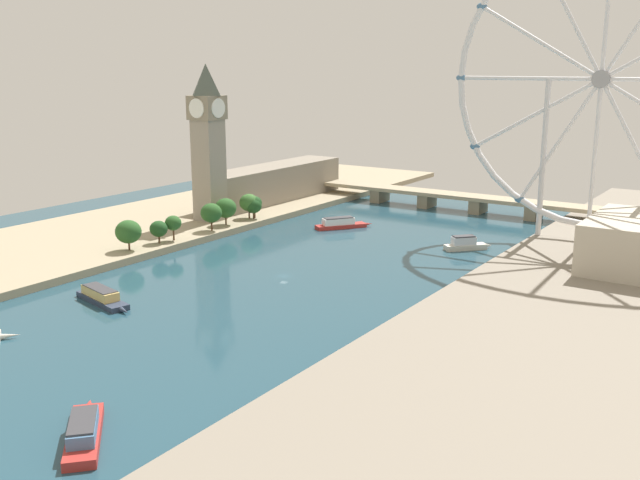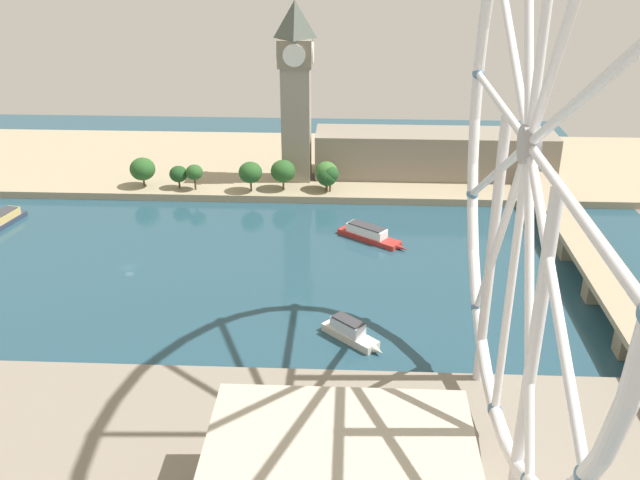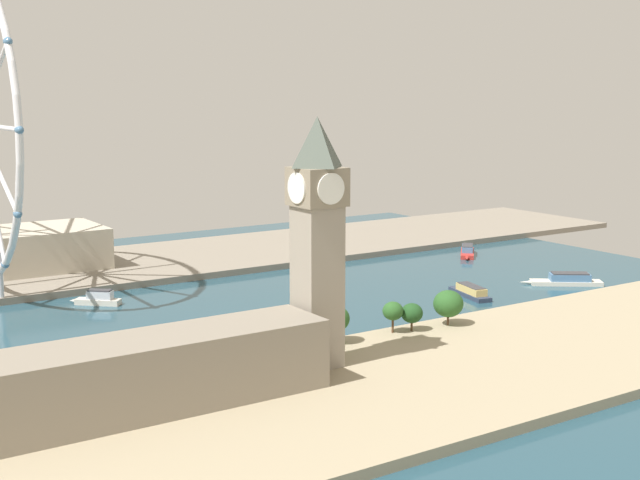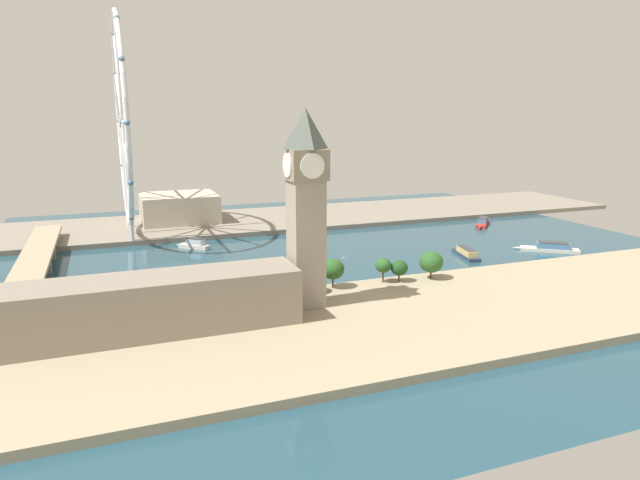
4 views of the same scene
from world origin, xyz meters
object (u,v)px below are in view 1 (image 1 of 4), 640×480
clock_tower (208,140)px  river_bridge (452,197)px  parliament_block (273,183)px  tour_boat_1 (340,224)px  tour_boat_0 (466,244)px  tour_boat_3 (102,297)px  ferris_wheel (601,80)px  tour_boat_4 (84,431)px

clock_tower → river_bridge: (82.25, 103.29, -35.17)m
parliament_block → tour_boat_1: (63.37, -29.27, -10.45)m
clock_tower → tour_boat_0: (123.19, 24.37, -39.53)m
clock_tower → tour_boat_3: 127.66m
ferris_wheel → tour_boat_3: 213.72m
river_bridge → tour_boat_3: bearing=-98.4°
tour_boat_4 → parliament_block: bearing=-18.0°
tour_boat_4 → clock_tower: bearing=-11.9°
ferris_wheel → river_bridge: size_ratio=0.68×
clock_tower → ferris_wheel: 177.30m
clock_tower → tour_boat_1: bearing=28.7°
ferris_wheel → tour_boat_1: ferris_wheel is taller
tour_boat_0 → tour_boat_3: bearing=-165.4°
clock_tower → tour_boat_3: clock_tower is taller
parliament_block → tour_boat_3: 180.00m
tour_boat_1 → parliament_block: bearing=101.5°
river_bridge → tour_boat_1: 77.42m
tour_boat_0 → tour_boat_1: bearing=127.5°
tour_boat_0 → tour_boat_3: 152.68m
parliament_block → tour_boat_0: (130.60, -35.51, -10.23)m
tour_boat_1 → tour_boat_4: (64.44, -203.86, -0.06)m
tour_boat_1 → tour_boat_4: size_ratio=1.04×
river_bridge → ferris_wheel: bearing=-29.2°
clock_tower → parliament_block: bearing=97.0°
tour_boat_1 → tour_boat_4: 213.81m
river_bridge → tour_boat_1: bearing=-109.9°
parliament_block → tour_boat_0: size_ratio=5.74×
tour_boat_3 → tour_boat_4: bearing=-29.1°
tour_boat_3 → tour_boat_4: 93.93m
tour_boat_1 → tour_boat_4: tour_boat_4 is taller
parliament_block → tour_boat_0: 135.72m
tour_boat_3 → tour_boat_4: (69.53, -63.15, 0.05)m
tour_boat_4 → river_bridge: bearing=-38.9°
parliament_block → tour_boat_1: parliament_block is taller
river_bridge → tour_boat_4: size_ratio=7.77×
river_bridge → tour_boat_0: size_ratio=10.61×
tour_boat_1 → clock_tower: bearing=154.9°
clock_tower → ferris_wheel: ferris_wheel is taller
tour_boat_1 → tour_boat_3: bearing=-145.8°
ferris_wheel → tour_boat_0: (-42.31, -32.32, -68.33)m
river_bridge → tour_boat_3: size_ratio=6.43×
tour_boat_1 → tour_boat_3: tour_boat_1 is taller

